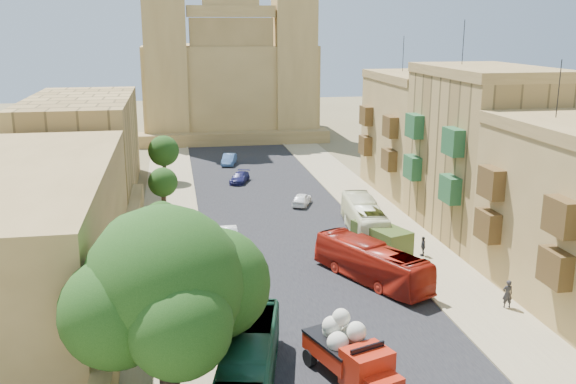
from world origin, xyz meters
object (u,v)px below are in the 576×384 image
object	(u,v)px
bus_green_north	(249,362)
pedestrian_a	(507,294)
street_tree_c	(163,182)
red_truck	(351,353)
bus_red_east	(372,263)
car_white_b	(302,199)
bus_cream_east	(364,218)
ficus_tree	(167,290)
car_blue_b	(229,159)
street_tree_d	(164,151)
street_tree_a	(159,275)
car_white_a	(229,236)
car_dkblue	(240,178)
olive_pickup	(381,239)
pedestrian_c	(423,246)
car_cream	(377,262)
street_tree_b	(162,220)
car_blue_a	(247,308)
church	(228,74)

from	to	relation	value
bus_green_north	pedestrian_a	distance (m)	17.92
street_tree_c	red_truck	distance (m)	33.04
bus_red_east	car_white_b	distance (m)	19.69
bus_cream_east	car_white_b	xyz separation A→B (m)	(-3.36, 9.61, -0.80)
ficus_tree	car_blue_b	world-z (taller)	ficus_tree
street_tree_d	bus_red_east	size ratio (longest dim) A/B	0.54
ficus_tree	street_tree_a	bearing A→B (deg)	94.18
bus_green_north	bus_cream_east	xyz separation A→B (m)	(12.28, 21.85, -0.00)
car_white_a	car_dkblue	world-z (taller)	car_white_a
car_dkblue	car_white_b	bearing A→B (deg)	-43.41
olive_pickup	bus_green_north	distance (m)	21.21
ficus_tree	pedestrian_c	xyz separation A→B (m)	(18.78, 16.38, -4.79)
street_tree_c	street_tree_d	size ratio (longest dim) A/B	0.81
street_tree_a	street_tree_c	distance (m)	24.00
olive_pickup	car_cream	bearing A→B (deg)	-112.19
pedestrian_c	bus_cream_east	bearing A→B (deg)	-142.76
ficus_tree	car_blue_b	xyz separation A→B (m)	(7.29, 51.90, -4.88)
street_tree_c	bus_green_north	xyz separation A→B (m)	(4.22, -31.55, -1.41)
red_truck	olive_pickup	size ratio (longest dim) A/B	1.13
street_tree_b	car_blue_b	distance (m)	32.93
car_cream	car_blue_b	distance (m)	38.50
olive_pickup	bus_cream_east	size ratio (longest dim) A/B	0.55
olive_pickup	car_white_b	distance (m)	14.56
olive_pickup	car_dkblue	xyz separation A→B (m)	(-8.31, 24.47, -0.46)
street_tree_d	car_blue_b	bearing A→B (deg)	45.11
street_tree_a	car_cream	xyz separation A→B (m)	(15.00, 6.07, -2.51)
street_tree_a	ficus_tree	bearing A→B (deg)	-85.82
bus_cream_east	car_dkblue	distance (m)	21.60
bus_cream_east	car_white_a	size ratio (longest dim) A/B	2.58
car_blue_a	car_dkblue	size ratio (longest dim) A/B	1.01
church	ficus_tree	xyz separation A→B (m)	(-9.42, -74.61, -3.95)
pedestrian_c	bus_green_north	bearing A→B (deg)	-32.11
car_white_a	car_cream	xyz separation A→B (m)	(9.84, -7.72, -0.00)
street_tree_a	olive_pickup	bearing A→B (deg)	30.58
church	bus_green_north	bearing A→B (deg)	-94.45
ficus_tree	car_white_b	bearing A→B (deg)	68.52
street_tree_b	bus_red_east	xyz separation A→B (m)	(14.00, -7.75, -1.47)
red_truck	bus_cream_east	size ratio (longest dim) A/B	0.62
bus_green_north	bus_cream_east	distance (m)	25.06
bus_red_east	pedestrian_a	bearing A→B (deg)	116.87
street_tree_a	street_tree_c	size ratio (longest dim) A/B	1.12
red_truck	car_dkblue	world-z (taller)	red_truck
street_tree_d	bus_cream_east	distance (m)	27.34
bus_red_east	car_cream	world-z (taller)	bus_red_east
olive_pickup	bus_green_north	size ratio (longest dim) A/B	0.55
bus_cream_east	red_truck	bearing A→B (deg)	77.81
bus_red_east	pedestrian_a	distance (m)	8.92
ficus_tree	bus_green_north	xyz separation A→B (m)	(3.64, 0.45, -4.16)
church	street_tree_c	world-z (taller)	church
car_blue_b	pedestrian_c	world-z (taller)	pedestrian_c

